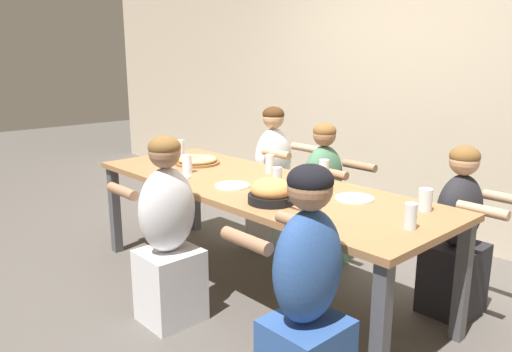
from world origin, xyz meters
TOP-DOWN VIEW (x-y plane):
  - ground_plane at (0.00, 0.00)m, footprint 18.00×18.00m
  - restaurant_back_panel at (0.00, 1.82)m, footprint 10.00×0.06m
  - dining_table at (0.00, 0.00)m, footprint 2.66×0.92m
  - pizza_board_main at (-0.76, 0.07)m, footprint 0.35×0.35m
  - skillet_bowl at (0.39, -0.24)m, footprint 0.40×0.27m
  - empty_plate_a at (-0.50, -0.31)m, footprint 0.22×0.22m
  - empty_plate_b at (0.68, 0.17)m, footprint 0.23×0.23m
  - empty_plate_c at (-0.04, -0.17)m, footprint 0.23×0.23m
  - drinking_glass_a at (-1.12, 0.16)m, footprint 0.06×0.06m
  - drinking_glass_b at (0.19, 0.01)m, footprint 0.06×0.06m
  - drinking_glass_c at (-0.57, -0.16)m, footprint 0.07×0.07m
  - drinking_glass_d at (-1.16, -0.05)m, footprint 0.08×0.08m
  - drinking_glass_e at (1.18, -0.05)m, footprint 0.06×0.06m
  - drinking_glass_f at (0.27, 0.38)m, footprint 0.07×0.07m
  - drinking_glass_g at (1.07, 0.28)m, footprint 0.08×0.08m
  - drinking_glass_h at (0.77, -0.29)m, footprint 0.07×0.07m
  - drinking_glass_i at (-0.16, 0.28)m, footprint 0.07×0.07m
  - diner_far_right at (1.09, 0.68)m, footprint 0.51×0.40m
  - diner_near_center at (-0.03, -0.68)m, footprint 0.51×0.40m
  - diner_far_center at (0.02, 0.68)m, footprint 0.51×0.40m
  - diner_near_right at (1.07, -0.68)m, footprint 0.51×0.40m
  - diner_far_midleft at (-0.53, 0.68)m, footprint 0.51×0.40m

SIDE VIEW (x-z plane):
  - ground_plane at x=0.00m, z-range 0.00..0.00m
  - diner_far_right at x=1.09m, z-range -0.05..1.02m
  - diner_far_center at x=0.02m, z-range -0.06..1.04m
  - diner_near_center at x=-0.03m, z-range -0.05..1.10m
  - diner_near_right at x=1.07m, z-range -0.05..1.11m
  - diner_far_midleft at x=-0.53m, z-range -0.06..1.13m
  - dining_table at x=0.00m, z-range 0.31..1.07m
  - empty_plate_b at x=0.68m, z-range 0.75..0.77m
  - empty_plate_c at x=-0.04m, z-range 0.75..0.77m
  - empty_plate_a at x=-0.50m, z-range 0.75..0.77m
  - pizza_board_main at x=-0.76m, z-range 0.76..0.81m
  - drinking_glass_g at x=1.07m, z-range 0.75..0.87m
  - drinking_glass_d at x=-1.16m, z-range 0.75..0.87m
  - drinking_glass_h at x=0.77m, z-range 0.75..0.88m
  - drinking_glass_c at x=-0.57m, z-range 0.75..0.88m
  - drinking_glass_i at x=-0.16m, z-range 0.75..0.88m
  - drinking_glass_a at x=-1.12m, z-range 0.75..0.88m
  - drinking_glass_e at x=1.18m, z-range 0.75..0.88m
  - skillet_bowl at x=0.39m, z-range 0.74..0.89m
  - drinking_glass_f at x=0.27m, z-range 0.75..0.90m
  - drinking_glass_b at x=0.19m, z-range 0.76..0.89m
  - restaurant_back_panel at x=0.00m, z-range 0.00..3.20m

